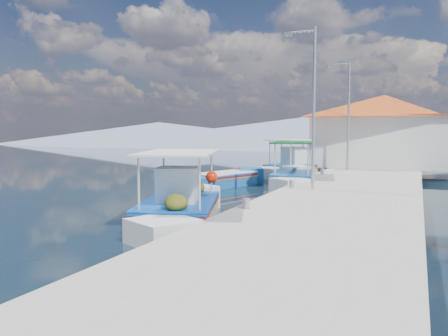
% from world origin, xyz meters
% --- Properties ---
extents(ground, '(160.00, 160.00, 0.00)m').
position_xyz_m(ground, '(0.00, 0.00, 0.00)').
color(ground, black).
rests_on(ground, ground).
extents(quay, '(5.00, 44.00, 0.50)m').
position_xyz_m(quay, '(5.90, 6.00, 0.25)').
color(quay, '#A19F96').
rests_on(quay, ground).
extents(bollards, '(0.20, 17.20, 0.30)m').
position_xyz_m(bollards, '(3.80, 5.25, 0.65)').
color(bollards, '#A5A8AD').
rests_on(bollards, quay).
extents(main_caique, '(3.56, 6.65, 2.32)m').
position_xyz_m(main_caique, '(1.85, -3.23, 0.45)').
color(main_caique, silver).
rests_on(main_caique, ground).
extents(caique_green_canopy, '(2.64, 6.33, 2.40)m').
position_xyz_m(caique_green_canopy, '(2.71, 6.60, 0.36)').
color(caique_green_canopy, silver).
rests_on(caique_green_canopy, ground).
extents(caique_blue_hull, '(2.84, 5.33, 1.00)m').
position_xyz_m(caique_blue_hull, '(-0.43, 5.35, 0.27)').
color(caique_blue_hull, '#1A59A1').
rests_on(caique_blue_hull, ground).
extents(caique_far, '(3.82, 6.30, 2.42)m').
position_xyz_m(caique_far, '(1.51, 11.85, 0.45)').
color(caique_far, silver).
rests_on(caique_far, ground).
extents(harbor_building, '(10.49, 10.49, 4.40)m').
position_xyz_m(harbor_building, '(6.20, 15.00, 2.78)').
color(harbor_building, white).
rests_on(harbor_building, quay).
extents(lamp_post_near, '(1.21, 0.14, 6.00)m').
position_xyz_m(lamp_post_near, '(4.51, 2.00, 3.85)').
color(lamp_post_near, '#A5A8AD').
rests_on(lamp_post_near, quay).
extents(lamp_post_far, '(1.21, 0.14, 6.00)m').
position_xyz_m(lamp_post_far, '(4.51, 11.00, 3.85)').
color(lamp_post_far, '#A5A8AD').
rests_on(lamp_post_far, quay).
extents(mountain_ridge, '(171.40, 96.00, 5.50)m').
position_xyz_m(mountain_ridge, '(6.54, 56.00, 2.04)').
color(mountain_ridge, slate).
rests_on(mountain_ridge, ground).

